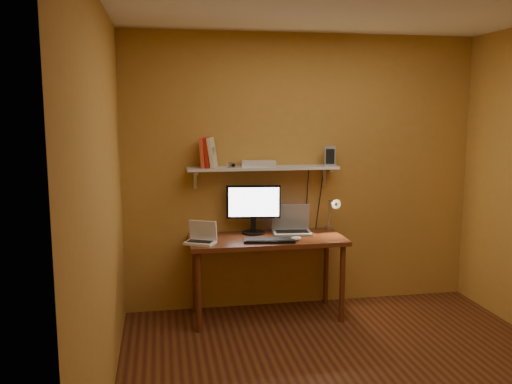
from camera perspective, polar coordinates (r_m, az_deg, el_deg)
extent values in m
cube|color=#5B3017|center=(4.13, 10.74, -19.00)|extent=(3.40, 3.20, 0.02)
cube|color=#B47C37|center=(5.23, 4.89, 2.11)|extent=(3.40, 0.02, 2.60)
cube|color=#B47C37|center=(3.48, -15.96, -1.58)|extent=(0.02, 3.20, 2.60)
cube|color=#632D17|center=(4.92, 1.15, -5.04)|extent=(1.40, 0.60, 0.04)
cylinder|color=#632D17|center=(4.71, -6.06, -10.46)|extent=(0.05, 0.05, 0.71)
cylinder|color=#632D17|center=(4.96, 9.06, -9.53)|extent=(0.05, 0.05, 0.71)
cylinder|color=#632D17|center=(5.17, -6.45, -8.72)|extent=(0.05, 0.05, 0.71)
cylinder|color=#632D17|center=(5.40, 7.38, -7.98)|extent=(0.05, 0.05, 0.71)
cube|color=silver|center=(4.99, 0.75, 2.55)|extent=(1.40, 0.25, 0.02)
cube|color=silver|center=(5.03, -6.44, 1.37)|extent=(0.03, 0.03, 0.18)
cube|color=silver|center=(5.26, 7.17, 1.68)|extent=(0.03, 0.03, 0.18)
cylinder|color=black|center=(5.07, -0.28, -4.30)|extent=(0.24, 0.24, 0.02)
cube|color=black|center=(5.05, -0.28, -3.42)|extent=(0.05, 0.04, 0.15)
cube|color=black|center=(5.01, -0.28, -1.04)|extent=(0.50, 0.09, 0.31)
cube|color=white|center=(4.99, -0.25, -1.07)|extent=(0.46, 0.06, 0.27)
cube|color=#909398|center=(5.07, 3.81, -4.29)|extent=(0.38, 0.28, 0.02)
cube|color=black|center=(5.06, 3.81, -4.17)|extent=(0.31, 0.16, 0.00)
cube|color=#909398|center=(5.13, 3.66, -2.62)|extent=(0.36, 0.10, 0.25)
cube|color=#181748|center=(5.13, 3.66, -2.62)|extent=(0.31, 0.08, 0.21)
cube|color=silver|center=(4.71, -5.91, -5.33)|extent=(0.30, 0.27, 0.02)
cube|color=black|center=(4.71, -5.91, -5.20)|extent=(0.23, 0.18, 0.00)
cube|color=silver|center=(4.75, -5.60, -4.01)|extent=(0.24, 0.15, 0.17)
cube|color=black|center=(4.75, -5.60, -4.01)|extent=(0.21, 0.12, 0.15)
cube|color=black|center=(4.76, 1.43, -5.12)|extent=(0.46, 0.22, 0.02)
ellipsoid|color=silver|center=(4.80, 4.22, -4.91)|extent=(0.12, 0.10, 0.04)
cube|color=silver|center=(5.30, 7.67, -3.98)|extent=(0.05, 0.06, 0.08)
cylinder|color=silver|center=(5.27, 7.70, -2.39)|extent=(0.02, 0.02, 0.28)
cylinder|color=silver|center=(5.17, 8.00, -1.04)|extent=(0.01, 0.16, 0.01)
cone|color=silver|center=(5.10, 8.28, -1.19)|extent=(0.09, 0.09, 0.09)
sphere|color=#FFE0A5|center=(5.08, 8.35, -1.22)|extent=(0.04, 0.04, 0.04)
cube|color=#909398|center=(4.92, -5.03, 3.64)|extent=(0.12, 0.12, 0.18)
cube|color=#909398|center=(5.14, 7.81, 3.79)|extent=(0.12, 0.12, 0.18)
cube|color=#D0472D|center=(4.92, -5.52, 4.15)|extent=(0.10, 0.19, 0.27)
cube|color=#A41B0C|center=(4.92, -5.08, 4.16)|extent=(0.11, 0.19, 0.27)
cube|color=beige|center=(4.92, -4.64, 4.16)|extent=(0.12, 0.20, 0.27)
cube|color=silver|center=(4.87, -2.50, 2.85)|extent=(0.09, 0.05, 0.05)
cylinder|color=black|center=(4.86, -2.47, 2.83)|extent=(0.04, 0.03, 0.03)
cube|color=silver|center=(4.98, 0.29, 2.98)|extent=(0.34, 0.26, 0.05)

